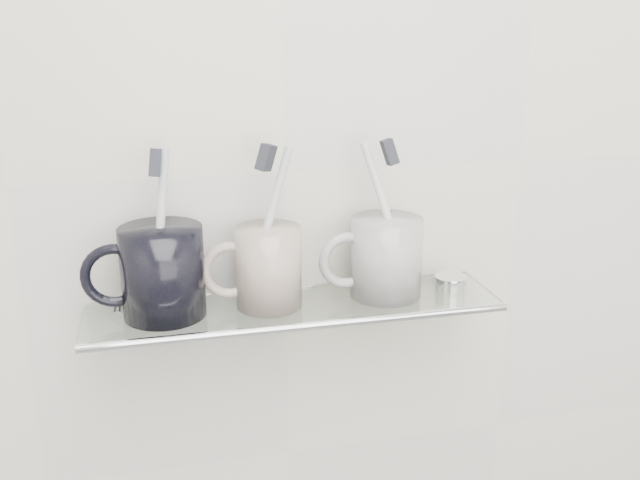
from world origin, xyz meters
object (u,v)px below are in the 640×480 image
object	(u,v)px
shelf_glass	(295,307)
mug_left	(163,272)
mug_center	(269,267)
mug_right	(386,257)

from	to	relation	value
shelf_glass	mug_left	size ratio (longest dim) A/B	4.69
mug_center	mug_right	xyz separation A→B (m)	(0.15, 0.00, 0.00)
shelf_glass	mug_center	size ratio (longest dim) A/B	5.11
shelf_glass	mug_center	xyz separation A→B (m)	(-0.03, 0.00, 0.05)
mug_center	mug_left	bearing A→B (deg)	-166.15
shelf_glass	mug_left	xyz separation A→B (m)	(-0.15, 0.00, 0.06)
mug_right	mug_left	bearing A→B (deg)	171.93
shelf_glass	mug_center	world-z (taller)	mug_center
mug_left	mug_right	xyz separation A→B (m)	(0.27, 0.00, -0.00)
mug_center	mug_right	bearing A→B (deg)	13.85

